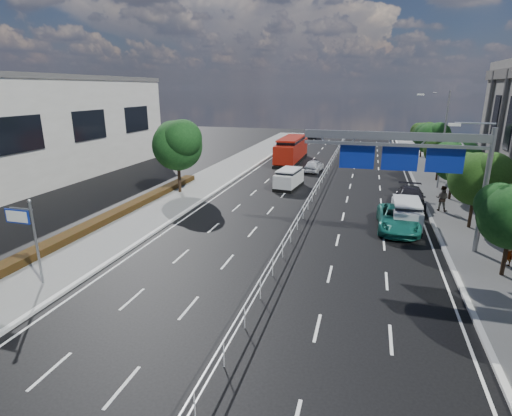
% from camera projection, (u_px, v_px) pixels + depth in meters
% --- Properties ---
extents(ground, '(160.00, 160.00, 0.00)m').
position_uv_depth(ground, '(250.00, 317.00, 16.68)').
color(ground, black).
rests_on(ground, ground).
extents(sidewalk_near, '(5.00, 140.00, 0.14)m').
position_uv_depth(sidewalk_near, '(27.00, 281.00, 19.63)').
color(sidewalk_near, slate).
rests_on(sidewalk_near, ground).
extents(kerb_near, '(0.25, 140.00, 0.15)m').
position_uv_depth(kerb_near, '(69.00, 288.00, 18.99)').
color(kerb_near, silver).
rests_on(kerb_near, ground).
extents(kerb_far, '(0.25, 140.00, 0.15)m').
position_uv_depth(kerb_far, '(490.00, 353.00, 14.33)').
color(kerb_far, silver).
rests_on(kerb_far, ground).
extents(median_fence, '(0.05, 85.00, 1.02)m').
position_uv_depth(median_fence, '(318.00, 185.00, 37.27)').
color(median_fence, silver).
rests_on(median_fence, ground).
extents(hedge_near, '(1.00, 36.00, 0.44)m').
position_uv_depth(hedge_near, '(67.00, 237.00, 24.63)').
color(hedge_near, black).
rests_on(hedge_near, sidewalk_near).
extents(toilet_sign, '(1.62, 0.18, 4.34)m').
position_uv_depth(toilet_sign, '(26.00, 227.00, 18.66)').
color(toilet_sign, gray).
rests_on(toilet_sign, ground).
extents(overhead_gantry, '(10.24, 0.38, 7.45)m').
position_uv_depth(overhead_gantry, '(414.00, 154.00, 22.58)').
color(overhead_gantry, gray).
rests_on(overhead_gantry, ground).
extents(streetlight_far, '(2.78, 2.40, 9.00)m').
position_uv_depth(streetlight_far, '(441.00, 134.00, 36.43)').
color(streetlight_far, gray).
rests_on(streetlight_far, ground).
extents(near_building, '(12.00, 38.00, 10.00)m').
position_uv_depth(near_building, '(12.00, 132.00, 39.60)').
color(near_building, beige).
rests_on(near_building, ground).
extents(near_tree_back, '(4.84, 4.51, 6.69)m').
position_uv_depth(near_tree_back, '(178.00, 143.00, 35.01)').
color(near_tree_back, black).
rests_on(near_tree_back, ground).
extents(far_tree_d, '(3.85, 3.59, 5.34)m').
position_uv_depth(far_tree_d, '(478.00, 176.00, 26.05)').
color(far_tree_d, black).
rests_on(far_tree_d, ground).
extents(far_tree_e, '(3.63, 3.38, 5.13)m').
position_uv_depth(far_tree_e, '(455.00, 159.00, 33.00)').
color(far_tree_e, black).
rests_on(far_tree_e, ground).
extents(far_tree_f, '(3.52, 3.28, 5.02)m').
position_uv_depth(far_tree_f, '(441.00, 148.00, 39.94)').
color(far_tree_f, black).
rests_on(far_tree_f, ground).
extents(far_tree_g, '(3.96, 3.69, 5.45)m').
position_uv_depth(far_tree_g, '(431.00, 137.00, 46.77)').
color(far_tree_g, black).
rests_on(far_tree_g, ground).
extents(far_tree_h, '(3.41, 3.18, 4.91)m').
position_uv_depth(far_tree_h, '(423.00, 133.00, 53.79)').
color(far_tree_h, black).
rests_on(far_tree_h, ground).
extents(white_minivan, '(2.30, 4.42, 1.84)m').
position_uv_depth(white_minivan, '(289.00, 179.00, 38.08)').
color(white_minivan, black).
rests_on(white_minivan, ground).
extents(red_bus, '(2.59, 10.64, 3.17)m').
position_uv_depth(red_bus, '(291.00, 149.00, 51.42)').
color(red_bus, black).
rests_on(red_bus, ground).
extents(near_car_silver, '(2.07, 4.24, 1.39)m').
position_uv_depth(near_car_silver, '(314.00, 166.00, 45.61)').
color(near_car_silver, silver).
rests_on(near_car_silver, ground).
extents(near_car_dark, '(1.82, 4.19, 1.34)m').
position_uv_depth(near_car_dark, '(314.00, 135.00, 75.98)').
color(near_car_dark, black).
rests_on(near_car_dark, ground).
extents(silver_minivan, '(1.88, 4.39, 1.82)m').
position_uv_depth(silver_minivan, '(406.00, 214.00, 27.50)').
color(silver_minivan, black).
rests_on(silver_minivan, ground).
extents(parked_car_teal, '(2.65, 5.64, 1.56)m').
position_uv_depth(parked_car_teal, '(398.00, 219.00, 26.81)').
color(parked_car_teal, '#16675A').
rests_on(parked_car_teal, ground).
extents(parked_car_dark, '(2.39, 5.42, 1.55)m').
position_uv_depth(parked_car_dark, '(410.00, 198.00, 31.96)').
color(parked_car_dark, black).
rests_on(parked_car_dark, ground).
extents(pedestrian_a, '(0.70, 0.61, 1.61)m').
position_uv_depth(pedestrian_a, '(508.00, 252.00, 20.93)').
color(pedestrian_a, gray).
rests_on(pedestrian_a, sidewalk_far).
extents(pedestrian_b, '(1.15, 1.04, 1.95)m').
position_uv_depth(pedestrian_b, '(442.00, 198.00, 30.49)').
color(pedestrian_b, gray).
rests_on(pedestrian_b, sidewalk_far).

